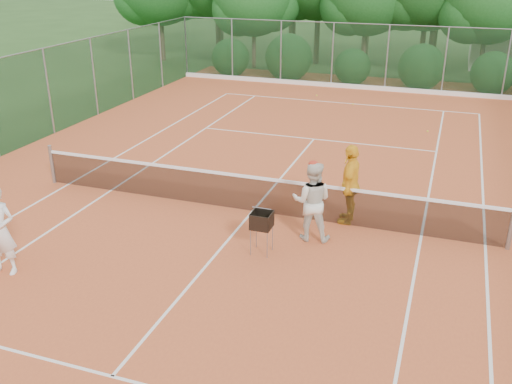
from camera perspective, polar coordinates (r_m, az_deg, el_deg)
ground at (r=14.31m, az=-0.37°, el=-2.04°), size 120.00×120.00×0.00m
clay_court at (r=14.30m, az=-0.37°, el=-2.01°), size 18.00×36.00×0.02m
tennis_net at (r=14.09m, az=-0.37°, el=-0.08°), size 11.97×0.10×1.10m
player_center_grp at (r=12.66m, az=5.61°, el=-0.90°), size 0.98×0.81×1.87m
player_yellow at (r=13.58m, az=9.41°, el=0.79°), size 0.47×1.14×1.94m
ball_hopper at (r=12.06m, az=0.58°, el=-2.91°), size 0.42×0.42×0.95m
stray_ball_a at (r=24.95m, az=9.68°, el=8.64°), size 0.07×0.07×0.07m
stray_ball_b at (r=26.36m, az=6.09°, el=9.59°), size 0.07×0.07×0.07m
stray_ball_c at (r=21.66m, az=16.78°, el=5.84°), size 0.07×0.07×0.07m
court_markings at (r=14.30m, az=-0.37°, el=-1.96°), size 11.03×23.83×0.01m
fence_back at (r=27.94m, az=10.29°, el=13.18°), size 18.07×0.07×3.00m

